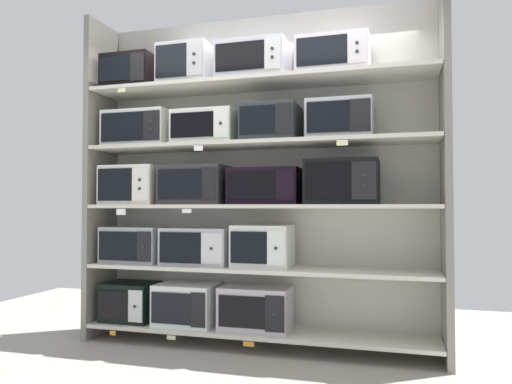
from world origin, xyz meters
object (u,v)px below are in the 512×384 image
(microwave_6, at_px, (134,185))
(microwave_8, at_px, (265,186))
(microwave_9, at_px, (342,182))
(microwave_10, at_px, (139,129))
(microwave_1, at_px, (188,304))
(microwave_3, at_px, (135,245))
(microwave_7, at_px, (195,185))
(microwave_17, at_px, (334,58))
(microwave_4, at_px, (198,246))
(microwave_16, at_px, (254,63))
(microwave_15, at_px, (188,67))
(microwave_14, at_px, (133,74))
(microwave_0, at_px, (130,301))
(microwave_13, at_px, (340,120))
(microwave_2, at_px, (256,308))
(microwave_11, at_px, (207,128))
(microwave_12, at_px, (272,124))
(microwave_5, at_px, (263,246))

(microwave_6, bearing_deg, microwave_8, 0.02)
(microwave_9, relative_size, microwave_10, 0.94)
(microwave_1, height_order, microwave_10, microwave_10)
(microwave_3, xyz_separation_m, microwave_7, (0.56, 0.00, 0.50))
(microwave_6, distance_m, microwave_8, 1.17)
(microwave_10, distance_m, microwave_17, 1.74)
(microwave_4, relative_size, microwave_16, 1.02)
(microwave_17, bearing_deg, microwave_15, -179.99)
(microwave_17, bearing_deg, microwave_9, -0.10)
(microwave_4, bearing_deg, microwave_14, 179.97)
(microwave_7, height_order, microwave_10, microwave_10)
(microwave_0, height_order, microwave_4, microwave_4)
(microwave_1, distance_m, microwave_8, 1.18)
(microwave_17, bearing_deg, microwave_3, -180.00)
(microwave_7, height_order, microwave_13, microwave_13)
(microwave_17, bearing_deg, microwave_2, 179.98)
(microwave_1, height_order, microwave_2, microwave_2)
(microwave_2, relative_size, microwave_3, 1.09)
(microwave_7, relative_size, microwave_11, 1.02)
(microwave_2, relative_size, microwave_16, 1.00)
(microwave_4, relative_size, microwave_7, 1.07)
(microwave_2, height_order, microwave_9, microwave_9)
(microwave_2, xyz_separation_m, microwave_3, (-1.09, -0.00, 0.48))
(microwave_10, bearing_deg, microwave_16, 0.01)
(microwave_11, bearing_deg, microwave_10, -179.97)
(microwave_7, xyz_separation_m, microwave_16, (0.51, 0.00, 0.98))
(microwave_2, relative_size, microwave_9, 1.02)
(microwave_9, height_order, microwave_12, microwave_12)
(microwave_2, distance_m, microwave_10, 1.81)
(microwave_6, bearing_deg, microwave_4, 0.00)
(microwave_13, xyz_separation_m, microwave_17, (-0.05, 0.00, 0.49))
(microwave_6, relative_size, microwave_9, 0.91)
(microwave_17, bearing_deg, microwave_7, 180.00)
(microwave_13, relative_size, microwave_17, 0.91)
(microwave_1, height_order, microwave_15, microwave_15)
(microwave_5, height_order, microwave_13, microwave_13)
(microwave_14, bearing_deg, microwave_15, -0.04)
(microwave_6, distance_m, microwave_13, 1.83)
(microwave_8, distance_m, microwave_12, 0.50)
(microwave_1, bearing_deg, microwave_3, -179.97)
(microwave_1, xyz_separation_m, microwave_14, (-0.53, 0.00, 1.96))
(microwave_17, bearing_deg, microwave_8, 179.98)
(microwave_9, xyz_separation_m, microwave_12, (-0.56, 0.00, 0.47))
(microwave_1, relative_size, microwave_15, 1.14)
(microwave_15, bearing_deg, microwave_4, 0.01)
(microwave_7, bearing_deg, microwave_17, -0.00)
(microwave_9, height_order, microwave_16, microwave_16)
(microwave_8, height_order, microwave_17, microwave_17)
(microwave_8, bearing_deg, microwave_6, -179.98)
(microwave_3, relative_size, microwave_5, 1.11)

